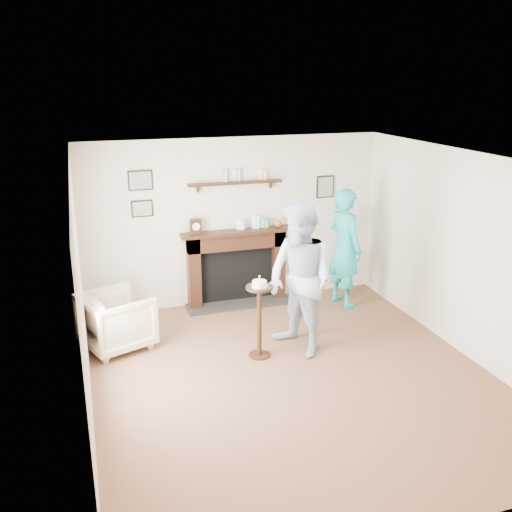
{
  "coord_description": "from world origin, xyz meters",
  "views": [
    {
      "loc": [
        -2.18,
        -5.47,
        3.35
      ],
      "look_at": [
        -0.17,
        0.9,
        1.22
      ],
      "focal_mm": 40.0,
      "sensor_mm": 36.0,
      "label": 1
    }
  ],
  "objects_px": {
    "armchair": "(119,347)",
    "pedestal_table": "(259,307)",
    "man": "(298,351)",
    "woman": "(342,303)"
  },
  "relations": [
    {
      "from": "armchair",
      "to": "pedestal_table",
      "type": "bearing_deg",
      "value": -136.2
    },
    {
      "from": "pedestal_table",
      "to": "armchair",
      "type": "bearing_deg",
      "value": 154.86
    },
    {
      "from": "armchair",
      "to": "pedestal_table",
      "type": "relative_size",
      "value": 0.76
    },
    {
      "from": "armchair",
      "to": "man",
      "type": "relative_size",
      "value": 0.42
    },
    {
      "from": "armchair",
      "to": "woman",
      "type": "xyz_separation_m",
      "value": [
        3.39,
        0.47,
        0.0
      ]
    },
    {
      "from": "man",
      "to": "woman",
      "type": "height_order",
      "value": "man"
    },
    {
      "from": "armchair",
      "to": "pedestal_table",
      "type": "xyz_separation_m",
      "value": [
        1.66,
        -0.78,
        0.65
      ]
    },
    {
      "from": "armchair",
      "to": "man",
      "type": "height_order",
      "value": "man"
    },
    {
      "from": "pedestal_table",
      "to": "woman",
      "type": "bearing_deg",
      "value": 35.67
    },
    {
      "from": "armchair",
      "to": "woman",
      "type": "height_order",
      "value": "woman"
    }
  ]
}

